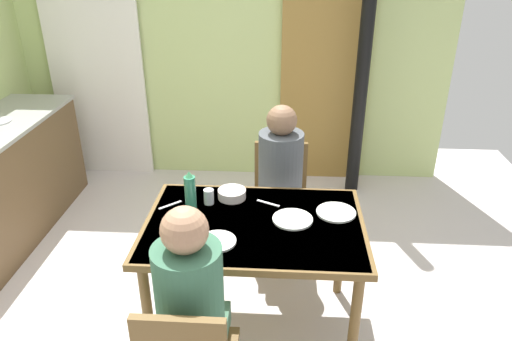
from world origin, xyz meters
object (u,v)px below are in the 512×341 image
at_px(chair_far_diner, 280,195).
at_px(person_far_diner, 281,168).
at_px(water_bottle_green_near, 190,194).
at_px(serving_bowl_center, 232,194).
at_px(person_near_diner, 190,294).
at_px(dining_table, 254,235).

distance_m(chair_far_diner, person_far_diner, 0.31).
xyz_separation_m(water_bottle_green_near, serving_bowl_center, (0.21, 0.20, -0.10)).
distance_m(person_far_diner, serving_bowl_center, 0.47).
xyz_separation_m(person_far_diner, water_bottle_green_near, (-0.50, -0.56, 0.10)).
height_order(person_far_diner, water_bottle_green_near, person_far_diner).
height_order(chair_far_diner, water_bottle_green_near, water_bottle_green_near).
height_order(water_bottle_green_near, serving_bowl_center, water_bottle_green_near).
bearing_deg(water_bottle_green_near, person_near_diner, -79.85).
distance_m(dining_table, serving_bowl_center, 0.33).
xyz_separation_m(person_near_diner, water_bottle_green_near, (-0.13, 0.72, 0.10)).
bearing_deg(person_far_diner, water_bottle_green_near, 48.43).
relative_size(chair_far_diner, person_far_diner, 1.13).
bearing_deg(chair_far_diner, serving_bowl_center, 60.28).
relative_size(chair_far_diner, water_bottle_green_near, 3.24).
bearing_deg(chair_far_diner, dining_table, 80.21).
bearing_deg(person_near_diner, chair_far_diner, 75.32).
height_order(chair_far_diner, person_far_diner, person_far_diner).
bearing_deg(water_bottle_green_near, person_far_diner, 48.43).
bearing_deg(dining_table, serving_bowl_center, 119.52).
bearing_deg(dining_table, person_near_diner, -110.31).
height_order(person_near_diner, serving_bowl_center, person_near_diner).
bearing_deg(dining_table, water_bottle_green_near, 168.09).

